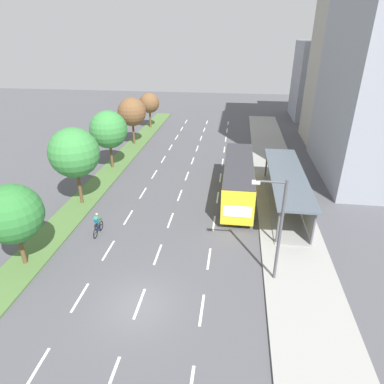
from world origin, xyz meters
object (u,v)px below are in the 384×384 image
Objects in this scene: median_tree_third at (109,130)px; streetlight at (278,225)px; median_tree_fifth at (149,103)px; bus at (238,177)px; bus_shelter at (289,187)px; median_tree_nearest at (12,214)px; median_tree_second at (74,153)px; median_tree_fourth at (132,112)px; cyclist at (98,225)px.

median_tree_third is 22.79m from streetlight.
bus is at bearing -58.60° from median_tree_fifth.
median_tree_third is at bearing 159.96° from bus_shelter.
median_tree_nearest is 0.84× the size of streetlight.
bus_shelter is 1.98× the size of streetlight.
median_tree_second reaches higher than bus_shelter.
streetlight is (15.95, -24.78, -0.43)m from median_tree_fourth.
streetlight is (15.83, -33.24, 0.06)m from median_tree_fifth.
median_tree_third reaches higher than cyclist.
median_tree_third is 1.18× the size of median_tree_fifth.
cyclist is at bearing 50.42° from median_tree_nearest.
median_tree_fourth is (-3.57, 21.34, 3.53)m from cyclist.
median_tree_second reaches higher than cyclist.
bus is 17.85m from median_tree_nearest.
median_tree_third is at bearing -90.29° from median_tree_fifth.
streetlight is at bearing -64.54° from median_tree_fifth.
streetlight is at bearing -15.50° from cyclist.
streetlight is at bearing -45.70° from median_tree_third.
median_tree_fifth is at bearing 121.40° from bus.
cyclist is at bearing -156.50° from bus_shelter.
bus_shelter is at bearing 23.50° from cyclist.
bus is at bearing -45.29° from median_tree_fourth.
median_tree_fourth reaches higher than median_tree_fifth.
streetlight is at bearing -26.61° from median_tree_second.
median_tree_second is at bearing 153.39° from streetlight.
streetlight is (15.92, -16.31, -0.42)m from median_tree_third.
streetlight is (12.38, -3.43, 3.10)m from cyclist.
median_tree_fourth is at bearing 134.71° from bus.
cyclist is at bearing -83.39° from median_tree_fifth.
median_tree_fourth reaches higher than bus_shelter.
bus_shelter is at bearing 77.76° from streetlight.
bus is 6.20× the size of cyclist.
median_tree_nearest is (-3.35, -4.06, 2.96)m from cyclist.
cyclist is at bearing -80.51° from median_tree_fourth.
median_tree_third reaches higher than bus.
median_tree_second is at bearing -173.93° from bus_shelter.
bus is at bearing 101.29° from streetlight.
median_tree_second is 16.94m from median_tree_fourth.
bus is 12.69m from cyclist.
median_tree_fifth is at bearing 115.46° from streetlight.
bus is at bearing 40.25° from median_tree_nearest.
cyclist is 0.27× the size of median_tree_second.
streetlight reaches higher than median_tree_fifth.
median_tree_second reaches higher than streetlight.
streetlight is at bearing -78.71° from bus.
streetlight reaches higher than bus_shelter.
bus reaches higher than cyclist.
median_tree_fifth is 36.82m from streetlight.
median_tree_fifth is at bearing 127.35° from bus_shelter.
bus_shelter is at bearing -14.72° from bus.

